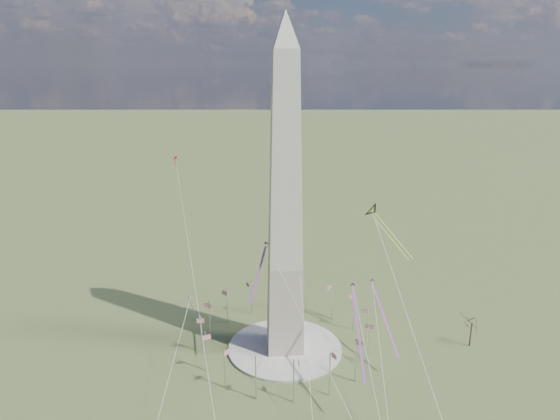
{
  "coord_description": "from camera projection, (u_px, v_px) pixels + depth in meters",
  "views": [
    {
      "loc": [
        -12.61,
        -139.09,
        86.75
      ],
      "look_at": [
        -1.55,
        0.0,
        46.04
      ],
      "focal_mm": 32.0,
      "sensor_mm": 36.0,
      "label": 1
    }
  ],
  "objects": [
    {
      "name": "kite_small_red",
      "position": [
        176.0,
        159.0,
        178.33
      ],
      "size": [
        1.69,
        1.49,
        4.51
      ],
      "rotation": [
        0.0,
        0.0,
        3.17
      ],
      "color": "red",
      "rests_on": "ground"
    },
    {
      "name": "washington_monument",
      "position": [
        285.0,
        204.0,
        144.93
      ],
      "size": [
        15.56,
        15.56,
        100.0
      ],
      "color": "#B6A598",
      "rests_on": "plaza"
    },
    {
      "name": "flagpole_ring",
      "position": [
        285.0,
        328.0,
        156.33
      ],
      "size": [
        54.4,
        54.4,
        13.0
      ],
      "color": "silver",
      "rests_on": "ground"
    },
    {
      "name": "kite_delta_black",
      "position": [
        374.0,
        213.0,
        163.42
      ],
      "size": [
        14.1,
        17.5,
        15.22
      ],
      "rotation": [
        0.0,
        0.0,
        3.75
      ],
      "color": "black",
      "rests_on": "ground"
    },
    {
      "name": "kite_streamer_mid",
      "position": [
        261.0,
        265.0,
        147.12
      ],
      "size": [
        6.75,
        17.97,
        12.71
      ],
      "rotation": [
        0.0,
        0.0,
        2.83
      ],
      "color": "red",
      "rests_on": "ground"
    },
    {
      "name": "kite_small_white",
      "position": [
        288.0,
        145.0,
        188.69
      ],
      "size": [
        1.62,
        1.5,
        4.5
      ],
      "rotation": [
        0.0,
        0.0,
        3.12
      ],
      "color": "white",
      "rests_on": "ground"
    },
    {
      "name": "ground",
      "position": [
        285.0,
        349.0,
        158.36
      ],
      "size": [
        2000.0,
        2000.0,
        0.0
      ],
      "primitive_type": "plane",
      "color": "#545C2E",
      "rests_on": "ground"
    },
    {
      "name": "kite_diamond_purple",
      "position": [
        191.0,
        298.0,
        153.82
      ],
      "size": [
        2.17,
        2.79,
        8.15
      ],
      "rotation": [
        0.0,
        0.0,
        2.3
      ],
      "color": "#3D186C",
      "rests_on": "ground"
    },
    {
      "name": "tree_near",
      "position": [
        472.0,
        321.0,
        157.61
      ],
      "size": [
        7.02,
        7.02,
        12.28
      ],
      "color": "#413427",
      "rests_on": "ground"
    },
    {
      "name": "plaza",
      "position": [
        285.0,
        348.0,
        158.25
      ],
      "size": [
        36.0,
        36.0,
        0.8
      ],
      "primitive_type": "cylinder",
      "color": "beige",
      "rests_on": "ground"
    },
    {
      "name": "kite_streamer_left",
      "position": [
        356.0,
        316.0,
        133.04
      ],
      "size": [
        2.95,
        24.27,
        16.65
      ],
      "rotation": [
        0.0,
        0.0,
        3.08
      ],
      "color": "red",
      "rests_on": "ground"
    },
    {
      "name": "kite_streamer_right",
      "position": [
        380.0,
        306.0,
        153.1
      ],
      "size": [
        4.16,
        22.34,
        15.36
      ],
      "rotation": [
        0.0,
        0.0,
        3.27
      ],
      "color": "red",
      "rests_on": "ground"
    }
  ]
}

